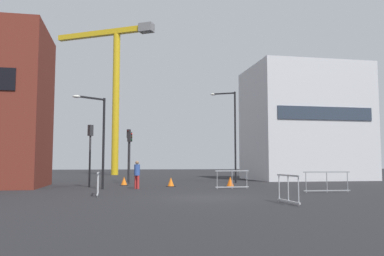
% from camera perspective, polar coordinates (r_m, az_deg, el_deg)
% --- Properties ---
extents(ground, '(160.00, 160.00, 0.00)m').
position_cam_1_polar(ground, '(17.80, 2.38, -9.89)').
color(ground, black).
extents(office_block, '(10.16, 7.97, 10.40)m').
position_cam_1_polar(office_block, '(38.74, 15.67, 0.63)').
color(office_block, silver).
rests_on(office_block, ground).
extents(construction_crane, '(12.82, 7.87, 19.36)m').
position_cam_1_polar(construction_crane, '(53.57, -10.96, 7.23)').
color(construction_crane, gold).
rests_on(construction_crane, ground).
extents(streetlamp_tall, '(1.83, 0.99, 7.02)m').
position_cam_1_polar(streetlamp_tall, '(30.93, 5.71, -0.03)').
color(streetlamp_tall, black).
rests_on(streetlamp_tall, ground).
extents(streetlamp_short, '(1.79, 1.21, 5.34)m').
position_cam_1_polar(streetlamp_short, '(23.84, -13.16, -0.55)').
color(streetlamp_short, black).
rests_on(streetlamp_short, ground).
extents(traffic_light_median, '(0.37, 0.37, 3.95)m').
position_cam_1_polar(traffic_light_median, '(26.29, -14.31, -2.38)').
color(traffic_light_median, '#2D2D30').
rests_on(traffic_light_median, ground).
extents(traffic_light_island, '(0.34, 0.39, 4.22)m').
position_cam_1_polar(traffic_light_island, '(32.56, -9.04, -2.66)').
color(traffic_light_island, '#232326').
rests_on(traffic_light_island, ground).
extents(traffic_light_corner, '(0.38, 0.36, 3.77)m').
position_cam_1_polar(traffic_light_corner, '(29.60, -8.88, -2.96)').
color(traffic_light_corner, '#2D2D30').
rests_on(traffic_light_corner, ground).
extents(pedestrian_walking, '(0.34, 0.34, 1.64)m').
position_cam_1_polar(pedestrian_walking, '(23.99, -7.85, -6.31)').
color(pedestrian_walking, red).
rests_on(pedestrian_walking, ground).
extents(safety_barrier_mid_span, '(0.07, 1.89, 1.08)m').
position_cam_1_polar(safety_barrier_mid_span, '(15.44, 13.57, -8.41)').
color(safety_barrier_mid_span, '#B2B5BA').
rests_on(safety_barrier_mid_span, ground).
extents(safety_barrier_right_run, '(0.09, 1.87, 1.08)m').
position_cam_1_polar(safety_barrier_right_run, '(19.21, -13.26, -7.72)').
color(safety_barrier_right_run, '#B2B5BA').
rests_on(safety_barrier_right_run, ground).
extents(safety_barrier_front, '(2.51, 0.21, 1.08)m').
position_cam_1_polar(safety_barrier_front, '(21.87, 18.68, -7.24)').
color(safety_barrier_front, gray).
rests_on(safety_barrier_front, ground).
extents(safety_barrier_rear, '(2.05, 0.12, 1.08)m').
position_cam_1_polar(safety_barrier_rear, '(23.96, 5.74, -7.27)').
color(safety_barrier_rear, '#9EA0A5').
rests_on(safety_barrier_rear, ground).
extents(traffic_cone_striped, '(0.58, 0.58, 0.59)m').
position_cam_1_polar(traffic_cone_striped, '(26.07, -3.03, -7.74)').
color(traffic_cone_striped, black).
rests_on(traffic_cone_striped, ground).
extents(traffic_cone_by_barrier, '(0.63, 0.63, 0.64)m').
position_cam_1_polar(traffic_cone_by_barrier, '(26.05, 5.47, -7.67)').
color(traffic_cone_by_barrier, black).
rests_on(traffic_cone_by_barrier, ground).
extents(traffic_cone_on_verge, '(0.57, 0.57, 0.58)m').
position_cam_1_polar(traffic_cone_on_verge, '(27.87, -9.67, -7.51)').
color(traffic_cone_on_verge, black).
rests_on(traffic_cone_on_verge, ground).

